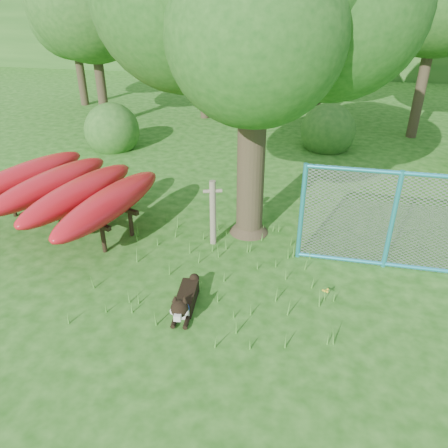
# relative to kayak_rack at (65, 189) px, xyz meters

# --- Properties ---
(ground) EXTENTS (80.00, 80.00, 0.00)m
(ground) POSITION_rel_kayak_rack_xyz_m (3.58, -2.20, -0.91)
(ground) COLOR #195010
(ground) RESTS_ON ground
(wooden_post) EXTENTS (0.39, 0.20, 1.42)m
(wooden_post) POSITION_rel_kayak_rack_xyz_m (3.34, -0.07, -0.16)
(wooden_post) COLOR #716955
(wooden_post) RESTS_ON ground
(kayak_rack) EXTENTS (4.12, 4.45, 1.19)m
(kayak_rack) POSITION_rel_kayak_rack_xyz_m (0.00, 0.00, 0.00)
(kayak_rack) COLOR black
(kayak_rack) RESTS_ON ground
(husky_dog) EXTENTS (0.38, 1.25, 0.55)m
(husky_dog) POSITION_rel_kayak_rack_xyz_m (3.41, -2.33, -0.71)
(husky_dog) COLOR black
(husky_dog) RESTS_ON ground
(fence_section) EXTENTS (3.39, 0.09, 3.30)m
(fence_section) POSITION_rel_kayak_rack_xyz_m (6.77, -0.22, 0.08)
(fence_section) COLOR #29A3C2
(fence_section) RESTS_ON ground
(wildflower_clump) EXTENTS (0.12, 0.10, 0.25)m
(wildflower_clump) POSITION_rel_kayak_rack_xyz_m (5.68, -1.56, -0.71)
(wildflower_clump) COLOR #478B2D
(wildflower_clump) RESTS_ON ground
(bg_tree_c) EXTENTS (4.00, 4.00, 6.12)m
(bg_tree_c) POSITION_rel_kayak_rack_xyz_m (5.08, 10.80, 3.20)
(bg_tree_c) COLOR #332A1B
(bg_tree_c) RESTS_ON ground
(bg_tree_f) EXTENTS (3.60, 3.60, 5.55)m
(bg_tree_f) POSITION_rel_kayak_rack_xyz_m (-5.42, 10.80, 2.82)
(bg_tree_f) COLOR #332A1B
(bg_tree_f) RESTS_ON ground
(shrub_left) EXTENTS (1.80, 1.80, 1.80)m
(shrub_left) POSITION_rel_kayak_rack_xyz_m (-1.42, 5.30, -0.91)
(shrub_left) COLOR #25581C
(shrub_left) RESTS_ON ground
(shrub_mid) EXTENTS (1.80, 1.80, 1.80)m
(shrub_mid) POSITION_rel_kayak_rack_xyz_m (5.58, 6.80, -0.91)
(shrub_mid) COLOR #25581C
(shrub_mid) RESTS_ON ground
(wooded_hillside) EXTENTS (80.00, 12.00, 6.00)m
(wooded_hillside) POSITION_rel_kayak_rack_xyz_m (3.58, 25.80, 2.09)
(wooded_hillside) COLOR #25581C
(wooded_hillside) RESTS_ON ground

